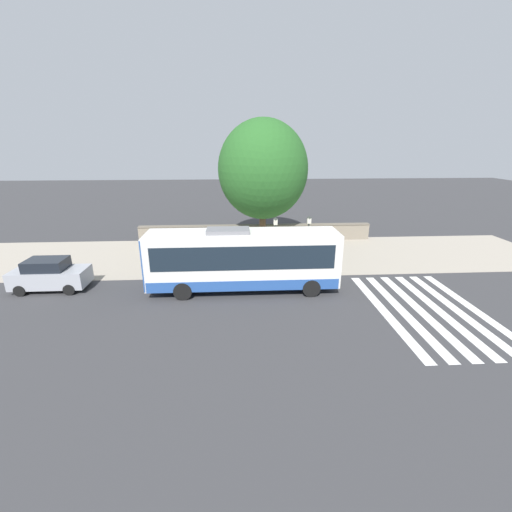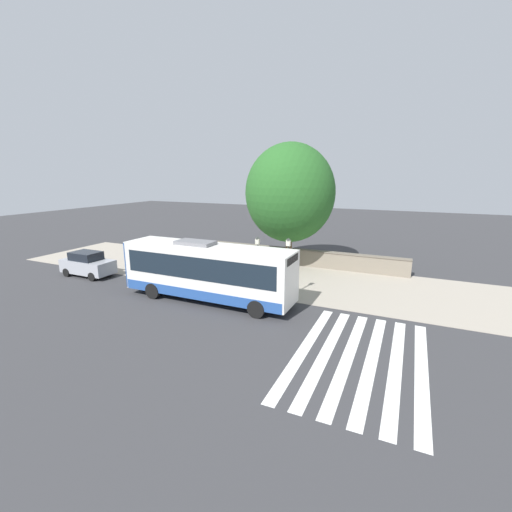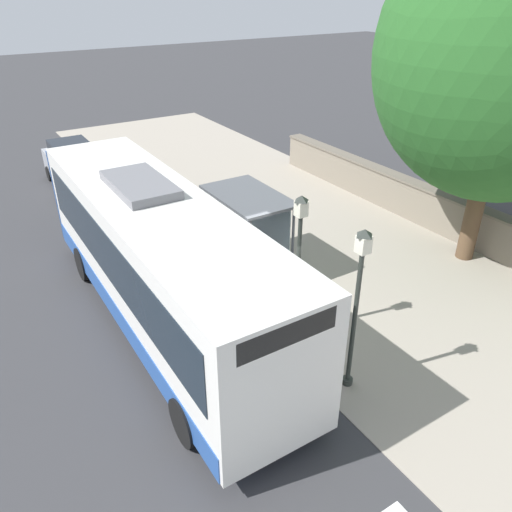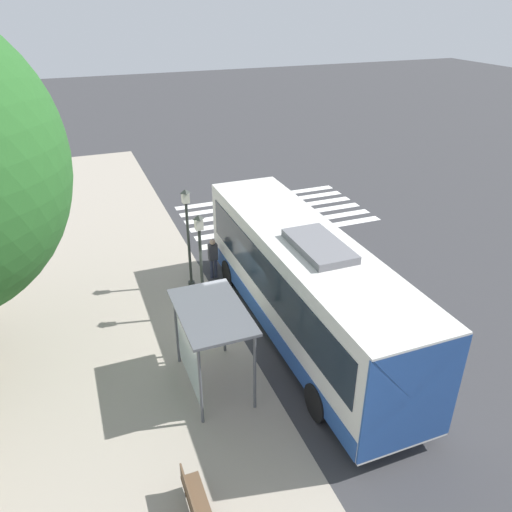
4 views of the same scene
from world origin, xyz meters
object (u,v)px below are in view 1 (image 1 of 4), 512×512
Objects in this scene: bus at (243,259)px; pedestrian at (314,264)px; bench at (170,257)px; street_lamp_near at (275,240)px; parked_car_behind_bus at (50,275)px; bus_shelter at (224,240)px; street_lamp_far at (308,239)px; shade_tree at (263,170)px.

bus is 4.88m from pedestrian.
pedestrian is at bearing 71.22° from bench.
bus is 2.88× the size of street_lamp_near.
street_lamp_near is 0.90× the size of parked_car_behind_bus.
bus_shelter is at bearing -103.40° from street_lamp_near.
bench is (-1.40, -3.91, -1.58)m from bus_shelter.
street_lamp_far is at bearing -164.87° from pedestrian.
street_lamp_near is 0.37× the size of shade_tree.
bus_shelter is 1.63× the size of bench.
parked_car_behind_bus is (0.88, -15.74, -0.05)m from pedestrian.
shade_tree is 16.65m from parked_car_behind_bus.
shade_tree reaches higher than bus_shelter.
street_lamp_far is (-2.51, 4.27, 0.38)m from bus.
bench is at bearing -108.78° from pedestrian.
bus is 3.79× the size of bus_shelter.
bench is 0.46× the size of street_lamp_far.
parked_car_behind_bus is (1.84, -15.48, -1.37)m from street_lamp_far.
pedestrian is at bearing 18.35° from shade_tree.
bus_shelter is at bearing -108.14° from pedestrian.
shade_tree reaches higher than bench.
parked_car_behind_bus is at bearing -93.42° from bus.
bus_shelter is at bearing -26.51° from shade_tree.
street_lamp_far reaches higher than bench.
street_lamp_far is (2.31, 9.36, 1.81)m from bench.
bus is 6.18× the size of bench.
pedestrian is 10.17m from bench.
shade_tree is at bearing 153.49° from bus_shelter.
bus is 7.16m from bench.
pedestrian is at bearing 15.13° from street_lamp_far.
pedestrian is 2.91m from street_lamp_near.
street_lamp_near is (-1.08, -2.38, 1.28)m from pedestrian.
street_lamp_near is 2.12m from street_lamp_far.
street_lamp_near reaches higher than bus_shelter.
pedestrian is 0.94× the size of bench.
bus_shelter is 3.43m from street_lamp_near.
parked_car_behind_bus is (8.89, -13.08, -5.20)m from shade_tree.
bench is 7.40m from parked_car_behind_bus.
bench is 0.47× the size of street_lamp_near.
street_lamp_far is at bearing 96.79° from parked_car_behind_bus.
bus_shelter is 0.69× the size of parked_car_behind_bus.
street_lamp_far reaches higher than bus.
pedestrian is 0.40× the size of parked_car_behind_bus.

